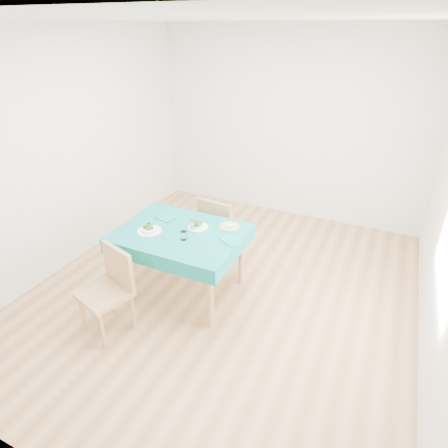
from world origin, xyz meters
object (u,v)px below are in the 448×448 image
at_px(bowl_far, 198,225).
at_px(table, 182,262).
at_px(chair_far, 223,216).
at_px(chair_near, 103,286).
at_px(bowl_near, 149,228).
at_px(side_plate, 230,226).

bearing_deg(bowl_far, table, -129.90).
bearing_deg(chair_far, chair_near, 81.23).
bearing_deg(bowl_far, chair_near, -115.43).
height_order(chair_far, bowl_near, chair_far).
relative_size(chair_near, side_plate, 4.79).
bearing_deg(side_plate, table, -144.19).
bearing_deg(bowl_far, chair_far, 92.43).
height_order(table, chair_far, chair_far).
relative_size(table, bowl_far, 5.78).
height_order(bowl_far, side_plate, bowl_far).
relative_size(chair_far, bowl_far, 5.11).
bearing_deg(chair_far, side_plate, 127.83).
bearing_deg(chair_near, side_plate, 72.87).
bearing_deg(side_plate, chair_near, -123.92).
relative_size(table, bowl_near, 5.06).
height_order(table, bowl_far, bowl_far).
distance_m(chair_near, side_plate, 1.40).
xyz_separation_m(chair_near, bowl_far, (0.47, 0.99, 0.27)).
height_order(chair_near, bowl_near, chair_near).
distance_m(chair_near, bowl_near, 0.75).
relative_size(table, chair_near, 1.23).
bearing_deg(bowl_far, side_plate, 27.66).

